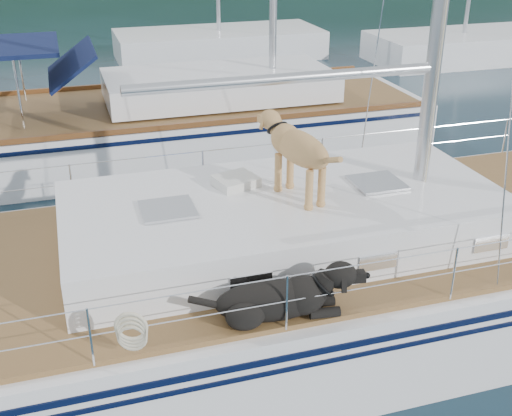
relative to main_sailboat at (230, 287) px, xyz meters
name	(u,v)px	position (x,y,z in m)	size (l,w,h in m)	color
ground	(223,333)	(-0.10, 0.01, -0.68)	(120.00, 120.00, 0.00)	black
main_sailboat	(230,287)	(0.00, 0.00, 0.00)	(12.00, 3.83, 14.01)	white
neighbor_sailboat	(171,126)	(0.49, 6.67, -0.05)	(11.00, 3.50, 13.30)	white
bg_boat_center	(219,44)	(3.90, 16.01, -0.23)	(7.20, 3.00, 11.65)	white
bg_boat_east	(462,47)	(11.90, 13.01, -0.22)	(6.40, 3.00, 11.65)	white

